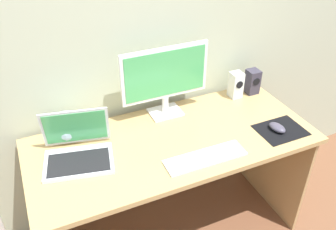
# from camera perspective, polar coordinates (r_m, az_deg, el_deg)

# --- Properties ---
(wall_back) EXTENTS (6.00, 0.04, 2.50)m
(wall_back) POSITION_cam_1_polar(r_m,az_deg,el_deg) (1.92, -3.88, 14.84)
(wall_back) COLOR #B7BEA2
(wall_back) RESTS_ON ground_plane
(desk) EXTENTS (1.49, 0.65, 0.73)m
(desk) POSITION_cam_1_polar(r_m,az_deg,el_deg) (1.96, 0.76, -7.26)
(desk) COLOR tan
(desk) RESTS_ON ground_plane
(monitor) EXTENTS (0.50, 0.14, 0.40)m
(monitor) POSITION_cam_1_polar(r_m,az_deg,el_deg) (1.95, -0.45, 5.89)
(monitor) COLOR white
(monitor) RESTS_ON desk
(speaker_right) EXTENTS (0.07, 0.08, 0.15)m
(speaker_right) POSITION_cam_1_polar(r_m,az_deg,el_deg) (2.28, 13.22, 5.19)
(speaker_right) COLOR #373343
(speaker_right) RESTS_ON desk
(speaker_near_monitor) EXTENTS (0.07, 0.08, 0.16)m
(speaker_near_monitor) POSITION_cam_1_polar(r_m,az_deg,el_deg) (2.22, 10.71, 4.72)
(speaker_near_monitor) COLOR white
(speaker_near_monitor) RESTS_ON desk
(laptop) EXTENTS (0.37, 0.32, 0.23)m
(laptop) POSITION_cam_1_polar(r_m,az_deg,el_deg) (1.78, -14.11, -5.40)
(laptop) COLOR silver
(laptop) RESTS_ON desk
(fishbowl) EXTENTS (0.16, 0.16, 0.16)m
(fishbowl) POSITION_cam_1_polar(r_m,az_deg,el_deg) (1.90, -15.76, -1.73)
(fishbowl) COLOR silver
(fishbowl) RESTS_ON desk
(keyboard_external) EXTENTS (0.41, 0.12, 0.01)m
(keyboard_external) POSITION_cam_1_polar(r_m,az_deg,el_deg) (1.75, 5.93, -6.73)
(keyboard_external) COLOR white
(keyboard_external) RESTS_ON desk
(mousepad) EXTENTS (0.25, 0.20, 0.00)m
(mousepad) POSITION_cam_1_polar(r_m,az_deg,el_deg) (2.02, 17.42, -2.29)
(mousepad) COLOR black
(mousepad) RESTS_ON desk
(mouse) EXTENTS (0.08, 0.11, 0.04)m
(mouse) POSITION_cam_1_polar(r_m,az_deg,el_deg) (2.00, 16.94, -1.92)
(mouse) COLOR #494455
(mouse) RESTS_ON mousepad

